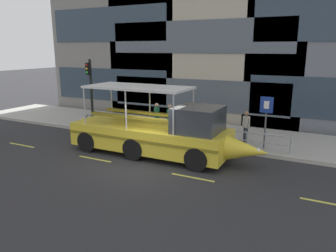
% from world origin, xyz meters
% --- Properties ---
extents(ground_plane, '(120.00, 120.00, 0.00)m').
position_xyz_m(ground_plane, '(0.00, 0.00, 0.00)').
color(ground_plane, '#2B2B2D').
extents(sidewalk, '(32.00, 4.80, 0.18)m').
position_xyz_m(sidewalk, '(0.00, 5.60, 0.09)').
color(sidewalk, '#A8A59E').
rests_on(sidewalk, ground_plane).
extents(curb_edge, '(32.00, 0.18, 0.18)m').
position_xyz_m(curb_edge, '(0.00, 3.11, 0.09)').
color(curb_edge, '#B2ADA3').
rests_on(curb_edge, ground_plane).
extents(lane_centreline, '(25.80, 0.12, 0.01)m').
position_xyz_m(lane_centreline, '(-0.00, -0.68, 0.00)').
color(lane_centreline, '#DBD64C').
rests_on(lane_centreline, ground_plane).
extents(curb_guardrail, '(12.04, 0.09, 0.84)m').
position_xyz_m(curb_guardrail, '(-0.48, 3.45, 0.75)').
color(curb_guardrail, '#9EA0A8').
rests_on(curb_guardrail, sidewalk).
extents(traffic_light_pole, '(0.24, 0.46, 4.08)m').
position_xyz_m(traffic_light_pole, '(-6.30, 3.88, 2.65)').
color(traffic_light_pole, black).
rests_on(traffic_light_pole, sidewalk).
extents(parking_sign, '(0.60, 0.12, 2.53)m').
position_xyz_m(parking_sign, '(4.24, 3.79, 1.90)').
color(parking_sign, '#4C4F54').
rests_on(parking_sign, sidewalk).
extents(leaned_bicycle, '(1.74, 0.46, 0.96)m').
position_xyz_m(leaned_bicycle, '(-5.90, 3.81, 0.56)').
color(leaned_bicycle, black).
rests_on(leaned_bicycle, sidewalk).
extents(duck_tour_boat, '(9.46, 2.50, 3.19)m').
position_xyz_m(duck_tour_boat, '(-0.02, 1.13, 1.06)').
color(duck_tour_boat, yellow).
rests_on(duck_tour_boat, ground_plane).
extents(pedestrian_near_bow, '(0.42, 0.32, 1.68)m').
position_xyz_m(pedestrian_near_bow, '(3.23, 4.24, 1.19)').
color(pedestrian_near_bow, '#1E2338').
rests_on(pedestrian_near_bow, sidewalk).
extents(pedestrian_mid_left, '(0.44, 0.32, 1.71)m').
position_xyz_m(pedestrian_mid_left, '(-0.96, 4.06, 1.21)').
color(pedestrian_mid_left, black).
rests_on(pedestrian_mid_left, sidewalk).
extents(pedestrian_mid_right, '(0.43, 0.31, 1.68)m').
position_xyz_m(pedestrian_mid_right, '(-1.95, 4.37, 1.19)').
color(pedestrian_mid_right, '#47423D').
rests_on(pedestrian_mid_right, sidewalk).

